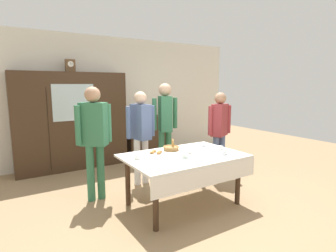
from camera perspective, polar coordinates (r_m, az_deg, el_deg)
The scene contains 22 objects.
ground_plane at distance 4.11m, azimuth 1.54°, elevation -15.31°, with size 12.00×12.00×0.00m, color #997A56.
back_wall at distance 6.14m, azimuth -12.31°, elevation 5.57°, with size 6.40×0.10×2.70m, color silver.
dining_table at distance 3.71m, azimuth 3.61°, elevation -7.68°, with size 1.61×1.07×0.72m.
wall_cabinet at distance 5.64m, azimuth -19.76°, elevation 0.99°, with size 2.13×0.46×1.92m.
mantel_clock at distance 5.61m, azimuth -20.13°, elevation 11.98°, with size 0.18×0.11×0.24m.
bookshelf_low at distance 6.36m, azimuth -4.23°, elevation -2.14°, with size 1.03×0.35×0.94m.
book_stack at distance 6.28m, azimuth -4.28°, elevation 2.35°, with size 0.14×0.21×0.07m.
tea_cup_near_right at distance 4.23m, azimuth 7.50°, elevation -3.95°, with size 0.13×0.13×0.06m.
tea_cup_mid_right at distance 3.77m, azimuth 4.71°, elevation -5.52°, with size 0.13×0.13×0.06m.
tea_cup_back_edge at distance 3.50m, azimuth -6.58°, elevation -6.65°, with size 0.13×0.13×0.06m.
tea_cup_mid_left at distance 4.04m, azimuth 11.04°, elevation -4.68°, with size 0.13×0.13×0.06m.
tea_cup_far_right at distance 3.77m, azimuth 11.82°, elevation -5.68°, with size 0.13×0.13×0.06m.
tea_cup_front_edge at distance 3.54m, azimuth 3.58°, elevation -6.41°, with size 0.13×0.13×0.06m.
bread_basket at distance 3.95m, azimuth 0.70°, elevation -4.68°, with size 0.24×0.24×0.16m.
pastry_plate at distance 3.74m, azimuth -2.56°, elevation -5.79°, with size 0.28×0.28×0.05m.
spoon_far_right at distance 3.38m, azimuth 1.57°, elevation -7.61°, with size 0.12×0.02×0.01m.
spoon_center at distance 3.42m, azimuth -1.28°, elevation -7.41°, with size 0.12×0.02×0.01m.
spoon_back_edge at distance 4.00m, azimuth 5.22°, elevation -5.02°, with size 0.12×0.02×0.01m.
person_behind_table_left at distance 4.92m, azimuth 10.92°, elevation -0.09°, with size 0.52×0.34×1.54m.
person_by_cabinet at distance 4.48m, azimuth -5.82°, elevation -0.60°, with size 0.52×0.38×1.57m.
person_behind_table_right at distance 3.95m, azimuth -15.49°, elevation -1.31°, with size 0.52×0.38×1.65m.
person_near_right_end at distance 4.87m, azimuth -0.64°, elevation 1.29°, with size 0.52×0.41×1.70m.
Camera 1 is at (-2.08, -3.12, 1.68)m, focal length 28.61 mm.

